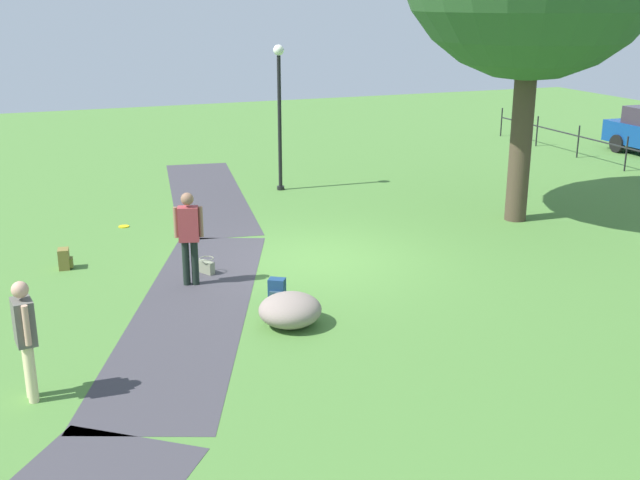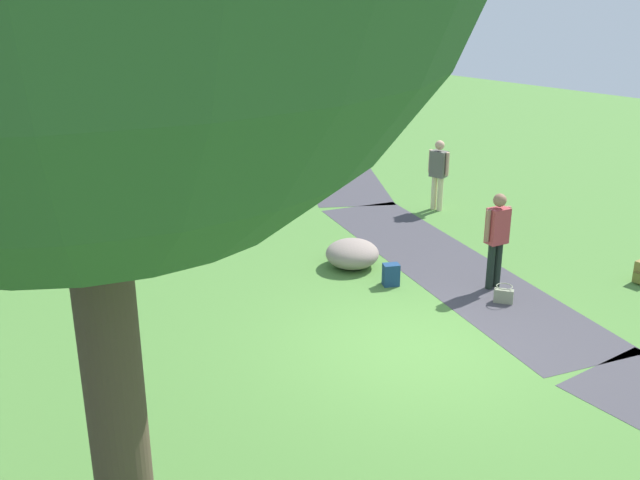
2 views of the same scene
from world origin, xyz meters
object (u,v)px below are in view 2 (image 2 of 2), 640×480
at_px(lawn_boulder, 352,254).
at_px(man_near_boulder, 438,170).
at_px(backpack_by_boulder, 391,275).
at_px(woman_with_handbag, 497,234).
at_px(handbag_on_grass, 504,295).

relative_size(lawn_boulder, man_near_boulder, 0.78).
bearing_deg(backpack_by_boulder, woman_with_handbag, -137.32).
bearing_deg(backpack_by_boulder, handbag_on_grass, -155.76).
xyz_separation_m(handbag_on_grass, backpack_by_boulder, (1.80, 0.81, 0.05)).
relative_size(woman_with_handbag, backpack_by_boulder, 4.31).
bearing_deg(man_near_boulder, woman_with_handbag, 140.68).
distance_m(lawn_boulder, man_near_boulder, 4.11).
xyz_separation_m(man_near_boulder, backpack_by_boulder, (-2.13, 4.03, -0.75)).
relative_size(handbag_on_grass, backpack_by_boulder, 0.92).
relative_size(man_near_boulder, handbag_on_grass, 4.43).
distance_m(woman_with_handbag, backpack_by_boulder, 1.96).
bearing_deg(handbag_on_grass, backpack_by_boulder, 24.24).
bearing_deg(handbag_on_grass, lawn_boulder, 13.54).
distance_m(lawn_boulder, woman_with_handbag, 2.72).
xyz_separation_m(woman_with_handbag, handbag_on_grass, (-0.48, 0.40, -0.86)).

